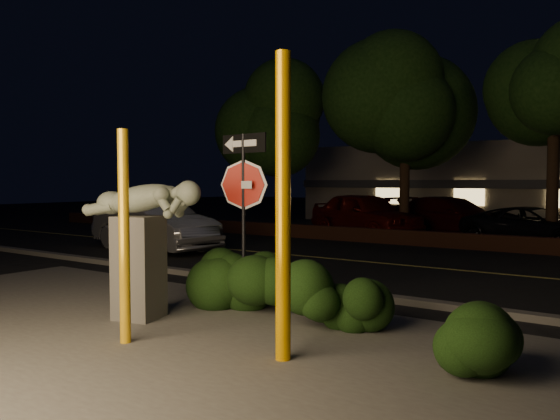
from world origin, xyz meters
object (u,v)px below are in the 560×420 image
object	(u,v)px
silver_sedan	(154,224)
parked_car_darkred	(452,217)
parked_car_red	(365,214)
yellow_pole_left	(124,237)
parked_car_dark	(535,227)
signpost	(244,185)
yellow_pole_right	(283,208)
sculpture	(141,234)

from	to	relation	value
silver_sedan	parked_car_darkred	world-z (taller)	silver_sedan
parked_car_red	parked_car_darkred	world-z (taller)	parked_car_red
yellow_pole_left	parked_car_dark	world-z (taller)	yellow_pole_left
parked_car_red	parked_car_dark	bearing A→B (deg)	-61.80
silver_sedan	parked_car_red	world-z (taller)	parked_car_red
parked_car_red	parked_car_dark	xyz separation A→B (m)	(5.95, 0.32, -0.22)
signpost	parked_car_dark	distance (m)	12.71
yellow_pole_left	signpost	bearing A→B (deg)	87.55
silver_sedan	yellow_pole_right	bearing A→B (deg)	-114.92
yellow_pole_left	sculpture	xyz separation A→B (m)	(-0.81, 0.98, -0.08)
yellow_pole_left	silver_sedan	world-z (taller)	yellow_pole_left
yellow_pole_left	parked_car_red	size ratio (longest dim) A/B	0.55
yellow_pole_right	parked_car_dark	xyz separation A→B (m)	(0.39, 14.18, -1.17)
silver_sedan	parked_car_red	xyz separation A→B (m)	(3.54, 7.50, 0.06)
yellow_pole_right	parked_car_darkred	world-z (taller)	yellow_pole_right
sculpture	signpost	bearing A→B (deg)	42.03
yellow_pole_right	parked_car_darkred	size ratio (longest dim) A/B	0.69
sculpture	parked_car_red	world-z (taller)	sculpture
signpost	silver_sedan	bearing A→B (deg)	154.67
parked_car_red	sculpture	bearing A→B (deg)	-143.65
silver_sedan	parked_car_dark	world-z (taller)	silver_sedan
signpost	parked_car_red	size ratio (longest dim) A/B	0.57
parked_car_dark	sculpture	bearing A→B (deg)	-176.82
yellow_pole_left	parked_car_darkred	distance (m)	16.37
silver_sedan	yellow_pole_left	bearing A→B (deg)	-124.74
parked_car_dark	yellow_pole_right	bearing A→B (deg)	-165.02
parked_car_darkred	parked_car_dark	world-z (taller)	parked_car_darkred
sculpture	silver_sedan	distance (m)	8.63
signpost	parked_car_darkred	bearing A→B (deg)	100.87
yellow_pole_left	parked_car_darkred	bearing A→B (deg)	92.57
yellow_pole_left	yellow_pole_right	bearing A→B (deg)	16.10
parked_car_red	parked_car_darkred	size ratio (longest dim) A/B	0.96
signpost	yellow_pole_left	bearing A→B (deg)	-85.00
yellow_pole_right	silver_sedan	size ratio (longest dim) A/B	0.74
silver_sedan	signpost	bearing A→B (deg)	-112.78
signpost	sculpture	distance (m)	1.82
yellow_pole_right	sculpture	size ratio (longest dim) A/B	1.69
sculpture	parked_car_darkred	bearing A→B (deg)	75.02
yellow_pole_right	parked_car_darkred	distance (m)	16.02
yellow_pole_right	parked_car_darkred	bearing A→B (deg)	100.14
signpost	sculpture	xyz separation A→B (m)	(-0.91, -1.39, -0.74)
yellow_pole_left	yellow_pole_right	size ratio (longest dim) A/B	0.77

